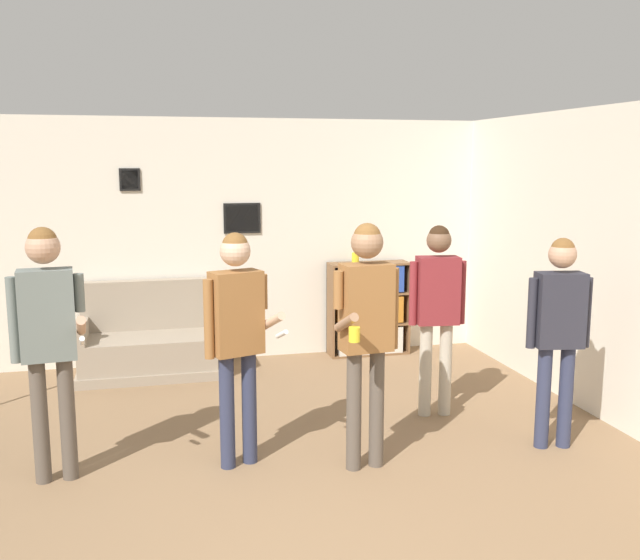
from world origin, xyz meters
TOP-DOWN VIEW (x-y plane):
  - wall_back at (-0.00, 4.57)m, footprint 8.43×0.08m
  - wall_right at (3.05, 2.27)m, footprint 0.06×6.94m
  - couch at (-0.79, 4.16)m, footprint 1.51×0.80m
  - bookshelf at (1.69, 4.35)m, footprint 0.93×0.30m
  - person_player_foreground_left at (-1.46, 1.66)m, footprint 0.52×0.46m
  - person_player_foreground_center at (-0.17, 1.62)m, footprint 0.57×0.43m
  - person_watcher_holding_cup at (0.72, 1.35)m, footprint 0.50×0.47m
  - person_spectator_near_bookshelf at (1.65, 2.27)m, footprint 0.50×0.24m
  - person_spectator_far_right at (2.27, 1.37)m, footprint 0.49×0.26m
  - drinking_cup at (1.52, 4.35)m, footprint 0.08×0.08m

SIDE VIEW (x-z plane):
  - couch at x=-0.79m, z-range -0.17..0.79m
  - bookshelf at x=1.69m, z-range 0.00..1.08m
  - person_spectator_far_right at x=2.27m, z-range 0.19..1.85m
  - person_spectator_near_bookshelf at x=1.65m, z-range 0.19..1.89m
  - person_player_foreground_center at x=-0.17m, z-range 0.21..1.94m
  - person_player_foreground_left at x=-1.46m, z-range 0.22..2.02m
  - person_watcher_holding_cup at x=0.72m, z-range 0.22..2.03m
  - drinking_cup at x=1.52m, z-range 1.08..1.20m
  - wall_right at x=3.05m, z-range 0.00..2.70m
  - wall_back at x=0.00m, z-range 0.00..2.70m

